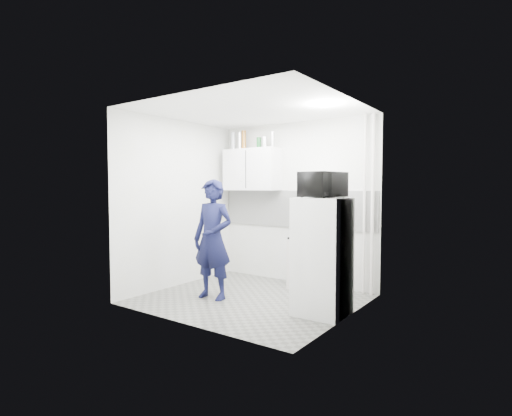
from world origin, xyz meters
The scene contains 23 objects.
floor centered at (0.00, 0.00, 0.00)m, with size 2.80×2.80×0.00m, color #5F5F5A.
ceiling centered at (0.00, 0.00, 2.60)m, with size 2.80×2.80×0.00m, color white.
wall_back centered at (0.00, 1.25, 1.30)m, with size 2.80×2.80×0.00m, color silver.
wall_left centered at (-1.40, 0.00, 1.30)m, with size 2.60×2.60×0.00m, color silver.
wall_right centered at (1.40, 0.00, 1.30)m, with size 2.60×2.60×0.00m, color silver.
person centered at (-0.45, -0.27, 0.83)m, with size 0.61×0.40×1.66m, color black.
stove centered at (0.36, 1.00, 0.38)m, with size 0.48×0.48×0.76m, color silver.
fridge centered at (1.10, -0.02, 0.71)m, with size 0.59×0.59×1.43m, color white.
stove_top centered at (0.36, 1.00, 0.78)m, with size 0.46×0.46×0.03m, color black.
saucepan centered at (0.31, 0.99, 0.84)m, with size 0.19×0.19×0.10m, color silver.
microwave centered at (1.10, -0.02, 1.58)m, with size 0.38×0.56×0.31m, color black.
bottle_a centered at (-1.16, 1.07, 2.35)m, with size 0.07×0.07×0.31m, color #B2B7BC.
bottle_b centered at (-1.01, 1.07, 2.35)m, with size 0.08×0.08×0.30m, color silver.
bottle_c centered at (-0.92, 1.07, 2.36)m, with size 0.08×0.08×0.32m, color brown.
canister_a centered at (-0.61, 1.07, 2.29)m, with size 0.07×0.07×0.18m, color #144C1E.
canister_b centered at (-0.50, 1.07, 2.29)m, with size 0.10×0.10×0.18m, color silver.
bottle_e centered at (-0.34, 1.07, 2.33)m, with size 0.06×0.06×0.25m, color silver.
upper_cabinet centered at (-0.75, 1.07, 1.85)m, with size 1.00×0.35×0.70m, color white.
range_hood centered at (0.45, 1.00, 1.57)m, with size 0.60×0.50×0.14m, color silver.
backsplash centered at (0.00, 1.24, 1.20)m, with size 2.74×0.03×0.60m, color white.
pipe_a centered at (1.30, 1.17, 1.30)m, with size 0.05×0.05×2.60m, color silver.
pipe_b centered at (1.18, 1.17, 1.30)m, with size 0.04×0.04×2.60m, color silver.
ceiling_spot_fixture centered at (1.00, 0.20, 2.57)m, with size 0.10×0.10×0.02m, color white.
Camera 1 is at (3.22, -4.42, 1.55)m, focal length 28.00 mm.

